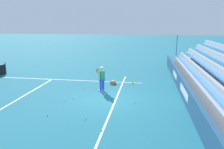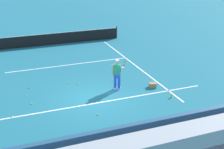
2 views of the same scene
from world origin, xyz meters
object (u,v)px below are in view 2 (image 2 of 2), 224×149
Objects in this scene: ball_box_cardboard at (153,85)px; tennis_ball_on_baseline at (78,83)px; tennis_ball_by_box at (112,79)px; tennis_ball_midcourt at (31,103)px; tennis_player at (117,74)px; tennis_ball_stray_back at (145,70)px; tennis_ball_far_left at (98,114)px; water_bottle at (172,96)px; tennis_ball_near_player at (12,116)px; tennis_ball_toward_net at (29,87)px; tennis_net at (54,39)px; tennis_ball_far_right at (70,82)px.

tennis_ball_on_baseline is at bearing 152.80° from ball_box_cardboard.
tennis_ball_midcourt is (-4.89, -1.48, 0.00)m from tennis_ball_by_box.
tennis_ball_stray_back is at bearing 36.18° from tennis_player.
ball_box_cardboard is 2.55m from tennis_ball_stray_back.
water_bottle is at bearing 5.56° from tennis_ball_far_left.
ball_box_cardboard is 6.06× the size of tennis_ball_midcourt.
tennis_ball_by_box is (-1.72, 1.83, -0.10)m from ball_box_cardboard.
tennis_ball_by_box is at bearing 133.30° from ball_box_cardboard.
tennis_ball_near_player and tennis_ball_midcourt have the same top height.
tennis_ball_near_player is at bearing -145.51° from tennis_ball_on_baseline.
tennis_ball_near_player is at bearing -159.52° from tennis_ball_stray_back.
tennis_ball_far_left is (-3.88, -1.91, -0.10)m from ball_box_cardboard.
tennis_player is at bearing 11.56° from tennis_ball_near_player.
tennis_ball_toward_net is 7.82m from water_bottle.
tennis_net reaches higher than tennis_ball_far_left.
tennis_ball_near_player is at bearing -156.95° from tennis_ball_by_box.
ball_box_cardboard is 6.62m from tennis_ball_midcourt.
tennis_ball_near_player is at bearing -110.53° from tennis_ball_toward_net.
ball_box_cardboard reaches higher than water_bottle.
tennis_ball_near_player is 1.44m from tennis_ball_midcourt.
tennis_ball_stray_back is at bearing -62.14° from tennis_net.
water_bottle reaches higher than tennis_ball_by_box.
tennis_player reaches higher than tennis_ball_midcourt.
tennis_ball_by_box is at bearing 16.86° from tennis_ball_midcourt.
tennis_player is at bearing 166.13° from ball_box_cardboard.
water_bottle reaches higher than tennis_ball_far_left.
tennis_ball_stray_back is at bearing 20.48° from tennis_ball_near_player.
tennis_ball_on_baseline is at bearing 88.68° from tennis_ball_far_left.
tennis_ball_midcourt is (-0.14, -2.03, 0.00)m from tennis_ball_toward_net.
tennis_net is (0.70, 8.21, 0.46)m from tennis_ball_far_right.
tennis_player is 10.12m from tennis_net.
tennis_player is 5.86m from tennis_ball_near_player.
tennis_ball_toward_net is 4.78m from tennis_ball_by_box.
tennis_ball_toward_net is at bearing 69.47° from tennis_ball_near_player.
tennis_ball_by_box and tennis_ball_far_right have the same top height.
tennis_ball_far_left is 1.00× the size of tennis_ball_on_baseline.
tennis_ball_stray_back is (2.47, 0.61, 0.00)m from tennis_ball_by_box.
tennis_ball_far_left is at bearing -91.76° from tennis_net.
tennis_ball_far_right and tennis_ball_stray_back have the same top height.
tennis_ball_by_box is at bearing 80.95° from tennis_player.
tennis_ball_near_player is 0.01× the size of tennis_net.
tennis_ball_far_left is at bearing -136.74° from tennis_ball_stray_back.
tennis_ball_near_player is 3.94m from tennis_ball_far_left.
tennis_ball_far_left is 4.21m from water_bottle.
tennis_ball_stray_back is 4.56m from tennis_ball_on_baseline.
tennis_ball_far_left is at bearing -129.09° from tennis_player.
ball_box_cardboard is at bearing -2.96° from tennis_ball_midcourt.
tennis_ball_far_right is (-2.47, 0.43, 0.00)m from tennis_ball_by_box.
water_bottle is at bearing -41.34° from tennis_player.
tennis_ball_far_left and tennis_ball_midcourt have the same top height.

